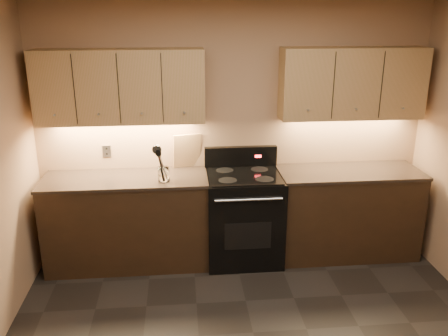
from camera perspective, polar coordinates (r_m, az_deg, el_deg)
The scene contains 13 objects.
wall_back at distance 4.93m, azimuth 1.07°, elevation 4.47°, with size 4.00×0.04×2.60m, color #9B785B.
counter_left at distance 4.93m, azimuth -11.49°, elevation -6.24°, with size 1.62×0.62×0.93m.
counter_right at distance 5.19m, azimuth 14.51°, elevation -5.16°, with size 1.46×0.62×0.93m.
stove at distance 4.91m, azimuth 2.36°, elevation -5.76°, with size 0.76×0.68×1.14m.
upper_cab_left at distance 4.68m, azimuth -12.37°, elevation 9.54°, with size 1.60×0.30×0.70m, color tan.
upper_cab_right at distance 4.96m, azimuth 15.19°, elevation 9.82°, with size 1.44×0.30×0.70m, color tan.
outlet_plate at distance 5.00m, azimuth -13.93°, elevation 1.98°, with size 0.09×0.01×0.12m, color #B2B5BA.
utensil_crock at distance 4.59m, azimuth -7.27°, elevation -0.78°, with size 0.13×0.13×0.14m.
cutting_board at distance 4.92m, azimuth -4.47°, elevation 2.08°, with size 0.29×0.02×0.36m, color tan.
black_spoon at distance 4.56m, azimuth -7.32°, elevation 0.74°, with size 0.06×0.06×0.34m, color black, non-canonical shape.
black_turner at distance 4.54m, azimuth -7.28°, elevation 0.54°, with size 0.08×0.08×0.33m, color black, non-canonical shape.
steel_spatula at distance 4.55m, azimuth -7.04°, elevation 0.78°, with size 0.08×0.08×0.35m, color silver, non-canonical shape.
steel_skimmer at distance 4.53m, azimuth -6.94°, elevation 0.65°, with size 0.09×0.09×0.34m, color silver, non-canonical shape.
Camera 1 is at (-0.54, -2.75, 2.51)m, focal length 38.00 mm.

